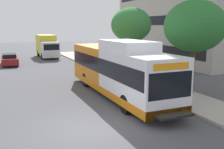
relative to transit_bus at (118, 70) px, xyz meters
name	(u,v)px	position (x,y,z in m)	size (l,w,h in m)	color
ground_plane	(53,89)	(-3.59, 3.42, -1.70)	(120.00, 120.00, 0.00)	#4C4C51
sidewalk_curb	(150,85)	(3.41, 1.42, -1.63)	(3.00, 56.00, 0.14)	#A8A399
transit_bus	(118,70)	(0.00, 0.00, 0.00)	(2.58, 12.25, 3.65)	white
street_tree_near_stop	(195,26)	(4.47, -1.92, 2.77)	(3.88, 3.88, 6.00)	#4C3823
street_tree_mid_block	(131,25)	(4.58, 6.93, 2.91)	(3.78, 3.78, 6.10)	#4C3823
parked_car_far_lane	(9,59)	(-5.99, 17.37, -1.04)	(1.80, 4.50, 1.33)	maroon
box_truck_background	(47,45)	(-0.56, 23.55, 0.04)	(2.32, 7.01, 3.25)	silver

